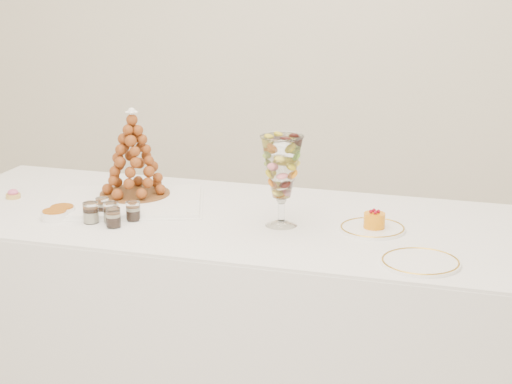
# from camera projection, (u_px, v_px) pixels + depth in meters

# --- Properties ---
(buffet_table) EXTENTS (2.23, 0.98, 0.83)m
(buffet_table) POSITION_uv_depth(u_px,v_px,m) (226.00, 324.00, 3.14)
(buffet_table) COLOR white
(buffet_table) RESTS_ON ground
(lace_tray) EXTENTS (0.62, 0.53, 0.02)m
(lace_tray) POSITION_uv_depth(u_px,v_px,m) (129.00, 202.00, 3.17)
(lace_tray) COLOR white
(lace_tray) RESTS_ON buffet_table
(macaron_vase) EXTENTS (0.14, 0.14, 0.31)m
(macaron_vase) POSITION_uv_depth(u_px,v_px,m) (282.00, 168.00, 2.87)
(macaron_vase) COLOR white
(macaron_vase) RESTS_ON buffet_table
(cake_plate) EXTENTS (0.22, 0.22, 0.01)m
(cake_plate) POSITION_uv_depth(u_px,v_px,m) (372.00, 229.00, 2.88)
(cake_plate) COLOR white
(cake_plate) RESTS_ON buffet_table
(spare_plate) EXTENTS (0.24, 0.24, 0.01)m
(spare_plate) POSITION_uv_depth(u_px,v_px,m) (420.00, 262.00, 2.57)
(spare_plate) COLOR white
(spare_plate) RESTS_ON buffet_table
(pink_tart) EXTENTS (0.06, 0.06, 0.03)m
(pink_tart) POSITION_uv_depth(u_px,v_px,m) (13.00, 194.00, 3.24)
(pink_tart) COLOR tan
(pink_tart) RESTS_ON buffet_table
(verrine_a) EXTENTS (0.05, 0.05, 0.06)m
(verrine_a) POSITION_uv_depth(u_px,v_px,m) (102.00, 206.00, 3.03)
(verrine_a) COLOR white
(verrine_a) RESTS_ON buffet_table
(verrine_b) EXTENTS (0.06, 0.06, 0.07)m
(verrine_b) POSITION_uv_depth(u_px,v_px,m) (111.00, 212.00, 2.95)
(verrine_b) COLOR white
(verrine_b) RESTS_ON buffet_table
(verrine_c) EXTENTS (0.06, 0.06, 0.07)m
(verrine_c) POSITION_uv_depth(u_px,v_px,m) (133.00, 211.00, 2.97)
(verrine_c) COLOR white
(verrine_c) RESTS_ON buffet_table
(verrine_d) EXTENTS (0.07, 0.07, 0.07)m
(verrine_d) POSITION_uv_depth(u_px,v_px,m) (91.00, 213.00, 2.95)
(verrine_d) COLOR white
(verrine_d) RESTS_ON buffet_table
(verrine_e) EXTENTS (0.06, 0.06, 0.07)m
(verrine_e) POSITION_uv_depth(u_px,v_px,m) (113.00, 218.00, 2.90)
(verrine_e) COLOR white
(verrine_e) RESTS_ON buffet_table
(ramekin_back) EXTENTS (0.09, 0.09, 0.03)m
(ramekin_back) POSITION_uv_depth(u_px,v_px,m) (62.00, 211.00, 3.04)
(ramekin_back) COLOR white
(ramekin_back) RESTS_ON buffet_table
(ramekin_front) EXTENTS (0.09, 0.09, 0.03)m
(ramekin_front) POSITION_uv_depth(u_px,v_px,m) (55.00, 215.00, 2.99)
(ramekin_front) COLOR white
(ramekin_front) RESTS_ON buffet_table
(croquembouche) EXTENTS (0.26, 0.26, 0.33)m
(croquembouche) POSITION_uv_depth(u_px,v_px,m) (133.00, 153.00, 3.19)
(croquembouche) COLOR brown
(croquembouche) RESTS_ON lace_tray
(mousse_cake) EXTENTS (0.07, 0.07, 0.06)m
(mousse_cake) POSITION_uv_depth(u_px,v_px,m) (374.00, 220.00, 2.87)
(mousse_cake) COLOR orange
(mousse_cake) RESTS_ON cake_plate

